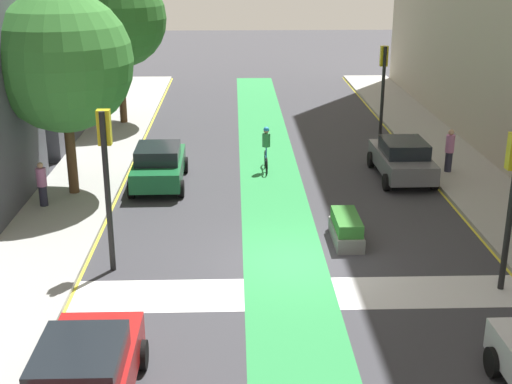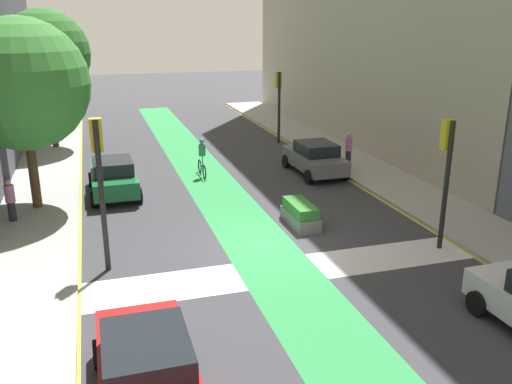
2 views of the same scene
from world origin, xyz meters
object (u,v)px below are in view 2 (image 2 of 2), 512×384
Objects in this scene: car_red_left_near at (147,369)px; traffic_signal_near_right at (447,160)px; traffic_signal_far_right at (279,93)px; street_tree_near at (22,85)px; car_green_left_far at (113,176)px; median_planter at (300,214)px; cyclist_in_lane at (202,157)px; street_tree_far at (45,54)px; traffic_signal_near_left at (99,167)px; car_grey_right_far at (315,158)px; pedestrian_sidewalk_right_a at (349,149)px; pedestrian_sidewalk_left_a at (10,200)px.

traffic_signal_near_right is at bearing 26.75° from car_red_left_near.
traffic_signal_far_right is 15.79m from street_tree_near.
car_green_left_far is 2.06× the size of median_planter.
cyclist_in_lane is 11.44m from street_tree_far.
traffic_signal_near_left is at bearing 94.50° from car_red_left_near.
traffic_signal_near_left is at bearing -68.56° from street_tree_near.
car_green_left_far is (0.57, 7.31, -2.37)m from traffic_signal_near_left.
street_tree_far is at bearing 106.04° from car_green_left_far.
traffic_signal_far_right reaches higher than car_green_left_far.
car_red_left_near is 1.00× the size of car_grey_right_far.
median_planter is at bearing -41.89° from car_green_left_far.
traffic_signal_near_left is 10.35m from cyclist_in_lane.
pedestrian_sidewalk_right_a is at bearing 10.12° from car_grey_right_far.
car_green_left_far is 11.41m from pedestrian_sidewalk_right_a.
traffic_signal_near_left is 1.08× the size of car_grey_right_far.
car_red_left_near is (-10.08, -21.40, -2.15)m from traffic_signal_far_right.
car_grey_right_far is at bearing -36.77° from street_tree_far.
traffic_signal_far_right is 1.00× the size of car_green_left_far.
car_grey_right_far is at bearing 56.49° from car_red_left_near.
street_tree_near is 10.82m from street_tree_far.
car_red_left_near is at bearing -115.22° from traffic_signal_far_right.
cyclist_in_lane reaches higher than car_grey_right_far.
street_tree_far is at bearing 96.59° from car_red_left_near.
car_green_left_far is at bearing -73.96° from street_tree_far.
pedestrian_sidewalk_right_a is at bearing 81.43° from traffic_signal_near_right.
car_grey_right_far is 2.46× the size of pedestrian_sidewalk_right_a.
traffic_signal_near_left is at bearing -94.47° from car_green_left_far.
car_green_left_far is (-9.93, 8.79, -2.16)m from traffic_signal_near_right.
traffic_signal_near_right is 12.07m from cyclist_in_lane.
pedestrian_sidewalk_left_a is at bearing -167.26° from pedestrian_sidewalk_right_a.
pedestrian_sidewalk_right_a is at bearing 34.37° from traffic_signal_near_left.
pedestrian_sidewalk_left_a is at bearing 155.45° from traffic_signal_near_right.
pedestrian_sidewalk_left_a is at bearing -118.43° from street_tree_near.
pedestrian_sidewalk_right_a is 0.23× the size of street_tree_far.
traffic_signal_near_right is 16.37m from traffic_signal_far_right.
car_red_left_near is 11.85m from pedestrian_sidewalk_left_a.
cyclist_in_lane is at bearing 74.74° from car_red_left_near.
traffic_signal_near_right reaches higher than car_green_left_far.
traffic_signal_far_right is 0.55× the size of street_tree_far.
traffic_signal_near_right is 2.45× the size of pedestrian_sidewalk_right_a.
pedestrian_sidewalk_left_a is at bearing 108.03° from car_red_left_near.
car_green_left_far is at bearing 21.57° from street_tree_near.
car_green_left_far is 8.46m from median_planter.
street_tree_near is (-13.00, -8.75, 1.93)m from traffic_signal_far_right.
car_grey_right_far is at bearing -169.88° from pedestrian_sidewalk_right_a.
traffic_signal_far_right is at bearing 101.45° from pedestrian_sidewalk_right_a.
pedestrian_sidewalk_left_a is 0.76× the size of median_planter.
traffic_signal_near_right is at bearing -90.32° from traffic_signal_far_right.
street_tree_near is 3.49× the size of median_planter.
street_tree_near is at bearing -158.54° from cyclist_in_lane.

